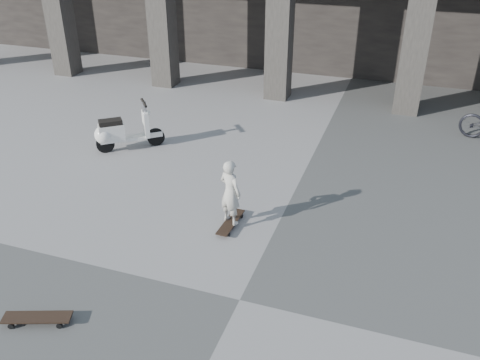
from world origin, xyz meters
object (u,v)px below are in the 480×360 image
(skateboard_spare, at_px, (37,318))
(child, at_px, (230,192))
(scooter, at_px, (118,133))
(longboard, at_px, (231,222))

(skateboard_spare, bearing_deg, child, 41.77)
(child, xyz_separation_m, scooter, (-3.45, 2.08, -0.24))
(longboard, relative_size, skateboard_spare, 0.95)
(longboard, relative_size, child, 0.75)
(skateboard_spare, height_order, scooter, scooter)
(scooter, bearing_deg, skateboard_spare, -109.44)
(longboard, xyz_separation_m, scooter, (-3.45, 2.08, 0.36))
(longboard, bearing_deg, skateboard_spare, 153.53)
(skateboard_spare, bearing_deg, scooter, 89.61)
(longboard, height_order, skateboard_spare, skateboard_spare)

